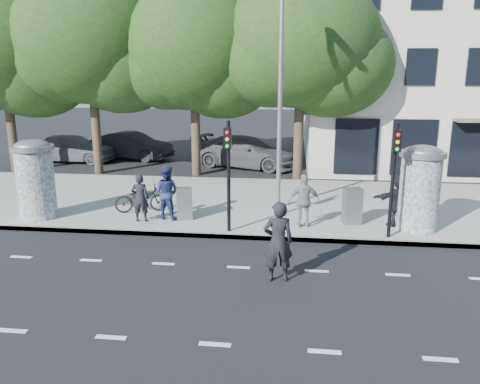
# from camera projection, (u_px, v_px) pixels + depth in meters

# --- Properties ---
(ground) EXTENTS (120.00, 120.00, 0.00)m
(ground) POSITION_uv_depth(u_px,v_px,m) (231.00, 292.00, 10.75)
(ground) COLOR black
(ground) RESTS_ON ground
(sidewalk) EXTENTS (40.00, 8.00, 0.15)m
(sidewalk) POSITION_uv_depth(u_px,v_px,m) (258.00, 203.00, 17.96)
(sidewalk) COLOR gray
(sidewalk) RESTS_ON ground
(curb) EXTENTS (40.00, 0.10, 0.16)m
(curb) POSITION_uv_depth(u_px,v_px,m) (247.00, 237.00, 14.16)
(curb) COLOR slate
(curb) RESTS_ON ground
(lane_dash_near) EXTENTS (32.00, 0.12, 0.01)m
(lane_dash_near) POSITION_uv_depth(u_px,v_px,m) (215.00, 344.00, 8.63)
(lane_dash_near) COLOR silver
(lane_dash_near) RESTS_ON ground
(lane_dash_far) EXTENTS (32.00, 0.12, 0.01)m
(lane_dash_far) POSITION_uv_depth(u_px,v_px,m) (239.00, 267.00, 12.10)
(lane_dash_far) COLOR silver
(lane_dash_far) RESTS_ON ground
(ad_column_left) EXTENTS (1.36, 1.36, 2.65)m
(ad_column_left) POSITION_uv_depth(u_px,v_px,m) (35.00, 177.00, 15.54)
(ad_column_left) COLOR beige
(ad_column_left) RESTS_ON sidewalk
(ad_column_right) EXTENTS (1.36, 1.36, 2.65)m
(ad_column_right) POSITION_uv_depth(u_px,v_px,m) (420.00, 186.00, 14.31)
(ad_column_right) COLOR beige
(ad_column_right) RESTS_ON sidewalk
(traffic_pole_near) EXTENTS (0.22, 0.31, 3.40)m
(traffic_pole_near) POSITION_uv_depth(u_px,v_px,m) (228.00, 165.00, 13.94)
(traffic_pole_near) COLOR black
(traffic_pole_near) RESTS_ON sidewalk
(traffic_pole_far) EXTENTS (0.22, 0.31, 3.40)m
(traffic_pole_far) POSITION_uv_depth(u_px,v_px,m) (394.00, 169.00, 13.39)
(traffic_pole_far) COLOR black
(traffic_pole_far) RESTS_ON sidewalk
(street_lamp) EXTENTS (0.25, 0.93, 8.00)m
(street_lamp) POSITION_uv_depth(u_px,v_px,m) (280.00, 77.00, 15.89)
(street_lamp) COLOR slate
(street_lamp) RESTS_ON sidewalk
(tree_far_left) EXTENTS (7.20, 7.20, 9.26)m
(tree_far_left) POSITION_uv_depth(u_px,v_px,m) (2.00, 47.00, 22.79)
(tree_far_left) COLOR #38281C
(tree_far_left) RESTS_ON ground
(tree_mid_left) EXTENTS (7.20, 7.20, 9.57)m
(tree_mid_left) POSITION_uv_depth(u_px,v_px,m) (89.00, 39.00, 22.20)
(tree_mid_left) COLOR #38281C
(tree_mid_left) RESTS_ON ground
(tree_near_left) EXTENTS (6.80, 6.80, 8.97)m
(tree_near_left) POSITION_uv_depth(u_px,v_px,m) (194.00, 48.00, 21.92)
(tree_near_left) COLOR #38281C
(tree_near_left) RESTS_ON ground
(tree_center) EXTENTS (7.00, 7.00, 9.30)m
(tree_center) POSITION_uv_depth(u_px,v_px,m) (301.00, 41.00, 20.90)
(tree_center) COLOR #38281C
(tree_center) RESTS_ON ground
(ped_b) EXTENTS (0.62, 0.45, 1.58)m
(ped_b) POSITION_uv_depth(u_px,v_px,m) (140.00, 198.00, 15.27)
(ped_b) COLOR black
(ped_b) RESTS_ON sidewalk
(ped_c) EXTENTS (1.00, 0.85, 1.81)m
(ped_c) POSITION_uv_depth(u_px,v_px,m) (166.00, 192.00, 15.54)
(ped_c) COLOR navy
(ped_c) RESTS_ON sidewalk
(ped_e) EXTENTS (1.07, 0.71, 1.70)m
(ped_e) POSITION_uv_depth(u_px,v_px,m) (304.00, 201.00, 14.67)
(ped_e) COLOR gray
(ped_e) RESTS_ON sidewalk
(ped_f) EXTENTS (1.71, 1.08, 1.74)m
(ped_f) POSITION_uv_depth(u_px,v_px,m) (399.00, 199.00, 14.80)
(ped_f) COLOR black
(ped_f) RESTS_ON sidewalk
(man_road) EXTENTS (0.79, 0.58, 1.98)m
(man_road) POSITION_uv_depth(u_px,v_px,m) (278.00, 242.00, 11.12)
(man_road) COLOR black
(man_road) RESTS_ON ground
(bicycle) EXTENTS (1.19, 1.93, 0.96)m
(bicycle) POSITION_uv_depth(u_px,v_px,m) (141.00, 199.00, 16.40)
(bicycle) COLOR black
(bicycle) RESTS_ON sidewalk
(cabinet_left) EXTENTS (0.59, 0.49, 1.07)m
(cabinet_left) POSITION_uv_depth(u_px,v_px,m) (184.00, 204.00, 15.55)
(cabinet_left) COLOR slate
(cabinet_left) RESTS_ON sidewalk
(cabinet_right) EXTENTS (0.64, 0.53, 1.18)m
(cabinet_right) POSITION_uv_depth(u_px,v_px,m) (352.00, 206.00, 15.06)
(cabinet_right) COLOR slate
(cabinet_right) RESTS_ON sidewalk
(car_left) EXTENTS (2.13, 4.88, 1.64)m
(car_left) POSITION_uv_depth(u_px,v_px,m) (72.00, 148.00, 26.72)
(car_left) COLOR slate
(car_left) RESTS_ON ground
(car_mid) EXTENTS (2.79, 5.09, 1.59)m
(car_mid) POSITION_uv_depth(u_px,v_px,m) (132.00, 146.00, 27.54)
(car_mid) COLOR black
(car_mid) RESTS_ON ground
(car_right) EXTENTS (4.06, 6.20, 1.67)m
(car_right) POSITION_uv_depth(u_px,v_px,m) (245.00, 152.00, 25.18)
(car_right) COLOR #4A4C50
(car_right) RESTS_ON ground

